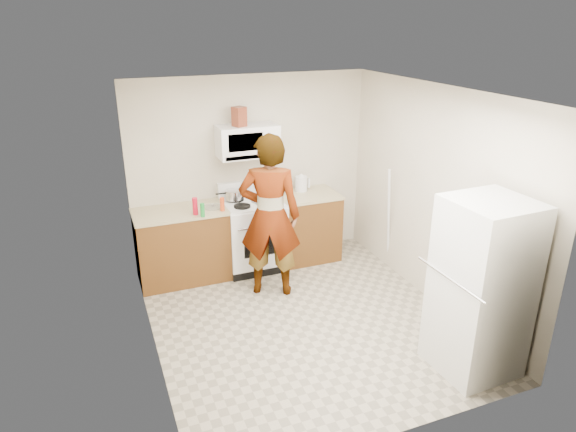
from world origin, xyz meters
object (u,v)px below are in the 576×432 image
gas_range (253,233)px  kettle (301,184)px  person (270,216)px  fridge (481,288)px  microwave (248,141)px  saucepan (233,195)px

gas_range → kettle: size_ratio=5.58×
person → fridge: 2.46m
fridge → microwave: bearing=111.9°
microwave → fridge: 3.30m
kettle → saucepan: kettle is taller
person → fridge: person is taller
gas_range → microwave: microwave is taller
fridge → kettle: 3.00m
person → gas_range: bearing=-66.9°
microwave → saucepan: 0.72m
microwave → kettle: 1.01m
gas_range → microwave: size_ratio=1.49×
gas_range → kettle: (0.76, 0.16, 0.55)m
person → kettle: person is taller
gas_range → saucepan: size_ratio=5.36×
gas_range → person: 0.87m
fridge → saucepan: fridge is taller
person → fridge: (1.30, -2.08, -0.14)m
person → saucepan: 0.85m
person → saucepan: person is taller
kettle → saucepan: bearing=175.7°
gas_range → fridge: 3.09m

